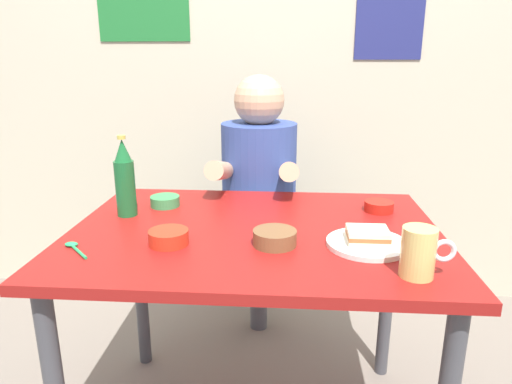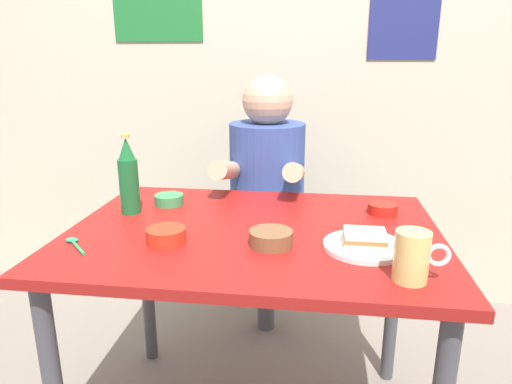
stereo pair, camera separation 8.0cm
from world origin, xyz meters
TOP-DOWN VIEW (x-y plane):
  - wall_back at (-0.00, 1.05)m, footprint 4.40×0.09m
  - dining_table at (0.00, 0.00)m, footprint 1.10×0.80m
  - stool at (-0.03, 0.63)m, footprint 0.34×0.34m
  - person_seated at (-0.03, 0.62)m, footprint 0.33×0.56m
  - plate_orange at (0.32, -0.11)m, footprint 0.22×0.22m
  - sandwich at (0.32, -0.11)m, footprint 0.11×0.09m
  - beer_mug at (0.40, -0.28)m, footprint 0.13×0.08m
  - beer_bottle at (-0.42, 0.09)m, footprint 0.06×0.06m
  - dip_bowl_green at (-0.33, 0.20)m, footprint 0.10×0.10m
  - condiment_bowl_brown at (0.06, -0.12)m, footprint 0.12×0.12m
  - sauce_bowl_chili at (-0.23, -0.14)m, footprint 0.11×0.11m
  - sambal_bowl_red at (0.40, 0.19)m, footprint 0.10×0.10m
  - spoon at (-0.47, -0.19)m, footprint 0.10×0.09m

SIDE VIEW (x-z plane):
  - stool at x=-0.03m, z-range 0.12..0.57m
  - dining_table at x=0.00m, z-range 0.28..1.02m
  - spoon at x=-0.47m, z-range 0.74..0.75m
  - plate_orange at x=0.32m, z-range 0.74..0.75m
  - sambal_bowl_red at x=0.40m, z-range 0.74..0.78m
  - dip_bowl_green at x=-0.33m, z-range 0.74..0.78m
  - sauce_bowl_chili at x=-0.23m, z-range 0.74..0.78m
  - condiment_bowl_brown at x=0.06m, z-range 0.74..0.78m
  - person_seated at x=-0.03m, z-range 0.41..1.13m
  - sandwich at x=0.32m, z-range 0.75..0.79m
  - beer_mug at x=0.40m, z-range 0.74..0.86m
  - beer_bottle at x=-0.42m, z-range 0.73..0.99m
  - wall_back at x=0.00m, z-range 0.00..2.60m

